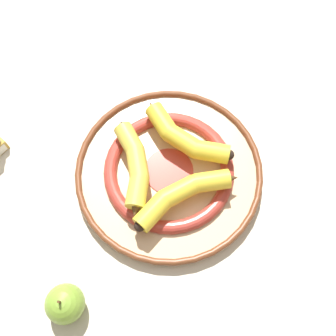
# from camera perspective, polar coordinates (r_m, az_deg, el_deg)

# --- Properties ---
(ground_plane) EXTENTS (2.80, 2.80, 0.00)m
(ground_plane) POSITION_cam_1_polar(r_m,az_deg,el_deg) (0.78, 0.86, -1.55)
(ground_plane) COLOR beige
(decorative_bowl) EXTENTS (0.37, 0.37, 0.04)m
(decorative_bowl) POSITION_cam_1_polar(r_m,az_deg,el_deg) (0.77, 0.00, -0.62)
(decorative_bowl) COLOR tan
(decorative_bowl) RESTS_ON ground_plane
(banana_a) EXTENTS (0.14, 0.16, 0.04)m
(banana_a) POSITION_cam_1_polar(r_m,az_deg,el_deg) (0.74, -4.82, 0.22)
(banana_a) COLOR gold
(banana_a) RESTS_ON decorative_bowl
(banana_b) EXTENTS (0.07, 0.21, 0.04)m
(banana_b) POSITION_cam_1_polar(r_m,az_deg,el_deg) (0.76, 2.22, 4.56)
(banana_b) COLOR yellow
(banana_b) RESTS_ON decorative_bowl
(banana_c) EXTENTS (0.21, 0.10, 0.04)m
(banana_c) POSITION_cam_1_polar(r_m,az_deg,el_deg) (0.72, 2.23, -3.74)
(banana_c) COLOR yellow
(banana_c) RESTS_ON decorative_bowl
(apple) EXTENTS (0.07, 0.07, 0.08)m
(apple) POSITION_cam_1_polar(r_m,az_deg,el_deg) (0.72, -14.72, -18.51)
(apple) COLOR olive
(apple) RESTS_ON ground_plane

